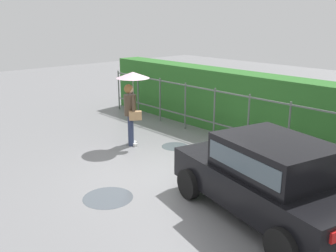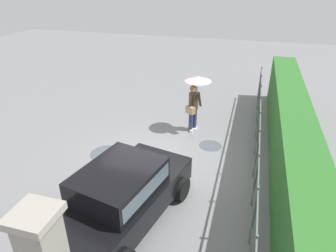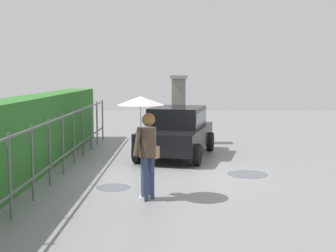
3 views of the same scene
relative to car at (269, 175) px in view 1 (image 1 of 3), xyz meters
The scene contains 7 objects.
ground_plane 2.65m from the car, behind, with size 40.00×40.00×0.00m, color slate.
car is the anchor object (origin of this frame).
pedestrian 4.97m from the car, behind, with size 0.91×0.91×2.05m.
fence_section 3.80m from the car, 132.18° to the left, with size 12.35×0.05×1.50m.
hedge_row 4.50m from the car, 124.60° to the left, with size 13.30×0.90×1.90m, color #2D6B28.
puddle_near 3.18m from the car, 145.31° to the right, with size 1.01×1.01×0.00m, color #4C545B.
puddle_far 4.25m from the car, 160.54° to the left, with size 0.76×0.76×0.00m, color #4C545B.
Camera 1 is at (5.99, -5.44, 3.51)m, focal length 40.93 mm.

